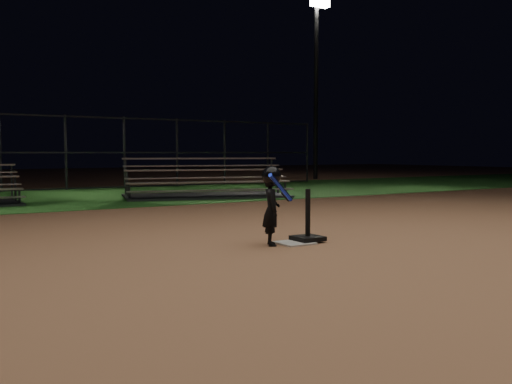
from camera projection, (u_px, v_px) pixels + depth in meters
name	position (u px, v px, depth m)	size (l,w,h in m)	color
ground	(295.00, 244.00, 7.64)	(80.00, 80.00, 0.00)	#A56E4B
grass_strip	(92.00, 196.00, 16.12)	(60.00, 8.00, 0.01)	#1F521A
home_plate	(295.00, 243.00, 7.64)	(0.45, 0.45, 0.02)	beige
batting_tee	(308.00, 231.00, 7.79)	(0.38, 0.38, 0.72)	black
child_batter	(272.00, 203.00, 7.48)	(0.51, 0.48, 1.06)	black
bleacher_right	(206.00, 189.00, 15.71)	(4.90, 3.26, 1.10)	#A3A2A7
backstop_fence	(66.00, 153.00, 18.58)	(20.08, 0.08, 2.50)	#38383D
light_pole_right	(317.00, 74.00, 26.27)	(0.90, 0.53, 8.30)	#2D2D30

